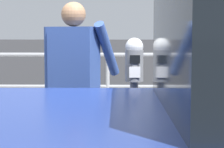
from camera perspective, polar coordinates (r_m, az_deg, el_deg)
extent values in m
cylinder|color=slate|center=(3.74, 2.92, -8.35)|extent=(0.07, 0.07, 0.97)
cylinder|color=slate|center=(3.64, 2.97, 1.11)|extent=(0.16, 0.16, 0.27)
sphere|color=silver|center=(3.63, 2.98, 3.63)|extent=(0.15, 0.15, 0.15)
cube|color=black|center=(3.56, 3.05, 1.95)|extent=(0.09, 0.01, 0.07)
cube|color=white|center=(3.57, 3.04, 0.24)|extent=(0.09, 0.01, 0.09)
cylinder|color=slate|center=(4.05, -6.25, -8.37)|extent=(0.15, 0.15, 0.82)
cylinder|color=slate|center=(3.96, -3.70, -8.67)|extent=(0.15, 0.15, 0.82)
cube|color=#2D478C|center=(3.89, -5.08, 1.75)|extent=(0.48, 0.36, 0.61)
sphere|color=#936B4C|center=(3.89, -5.13, 7.91)|extent=(0.22, 0.22, 0.22)
cylinder|color=#2D478C|center=(4.02, -8.33, 2.08)|extent=(0.09, 0.09, 0.58)
cylinder|color=#2D478C|center=(3.92, -0.64, 3.30)|extent=(0.25, 0.43, 0.51)
cylinder|color=gray|center=(6.32, -0.59, 2.57)|extent=(24.00, 0.06, 0.06)
cylinder|color=gray|center=(6.37, -0.58, -1.67)|extent=(24.00, 0.05, 0.05)
cylinder|color=gray|center=(6.37, -0.58, -2.14)|extent=(0.06, 0.06, 1.05)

